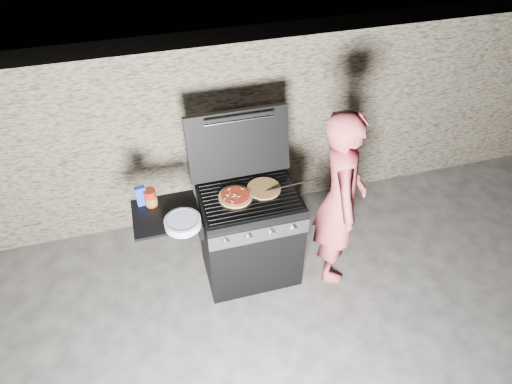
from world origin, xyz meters
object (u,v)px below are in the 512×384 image
object	(u,v)px
gas_grill	(222,242)
sauce_jar	(151,198)
person	(340,199)
pizza_topped	(235,196)

from	to	relation	value
gas_grill	sauce_jar	distance (m)	0.74
gas_grill	person	xyz separation A→B (m)	(0.98, -0.13, 0.37)
sauce_jar	pizza_topped	bearing A→B (deg)	-8.86
pizza_topped	person	distance (m)	0.86
sauce_jar	gas_grill	bearing A→B (deg)	-13.67
sauce_jar	person	xyz separation A→B (m)	(1.49, -0.26, -0.15)
sauce_jar	person	bearing A→B (deg)	-9.81
gas_grill	sauce_jar	world-z (taller)	sauce_jar
person	gas_grill	bearing A→B (deg)	99.51
pizza_topped	sauce_jar	distance (m)	0.66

